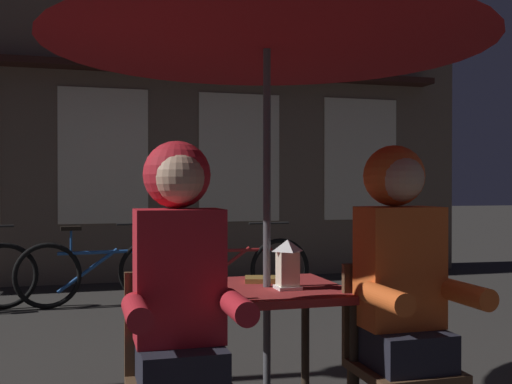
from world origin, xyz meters
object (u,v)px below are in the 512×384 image
at_px(lantern, 288,263).
at_px(person_right_hooded, 402,273).
at_px(bicycle_third, 100,272).
at_px(book, 265,279).
at_px(cafe_table, 267,308).
at_px(person_left_hooded, 180,282).
at_px(patio_umbrella, 267,9).
at_px(chair_left, 178,370).
at_px(chair_right, 396,352).
at_px(bicycle_fourth, 233,269).

height_order(lantern, person_right_hooded, person_right_hooded).
relative_size(bicycle_third, book, 8.39).
bearing_deg(person_right_hooded, cafe_table, 138.43).
bearing_deg(person_left_hooded, patio_umbrella, 41.57).
bearing_deg(bicycle_third, lantern, -78.41).
distance_m(chair_left, chair_right, 0.96).
relative_size(cafe_table, chair_right, 0.85).
bearing_deg(person_right_hooded, book, 127.82).
distance_m(person_right_hooded, bicycle_fourth, 3.90).
height_order(bicycle_fourth, book, bicycle_fourth).
xyz_separation_m(chair_left, chair_right, (0.96, 0.00, 0.00)).
bearing_deg(chair_left, chair_right, 0.00).
height_order(lantern, person_left_hooded, person_left_hooded).
relative_size(person_left_hooded, person_right_hooded, 1.00).
distance_m(chair_left, person_left_hooded, 0.36).
bearing_deg(patio_umbrella, person_left_hooded, -138.43).
xyz_separation_m(chair_left, person_left_hooded, (-0.00, -0.06, 0.36)).
distance_m(lantern, book, 0.26).
bearing_deg(bicycle_third, bicycle_fourth, -7.98).
xyz_separation_m(chair_left, person_right_hooded, (0.96, -0.06, 0.36)).
distance_m(patio_umbrella, lantern, 1.20).
bearing_deg(person_left_hooded, lantern, 31.39).
bearing_deg(cafe_table, bicycle_third, 100.74).
bearing_deg(chair_left, cafe_table, 37.55).
distance_m(patio_umbrella, book, 1.32).
bearing_deg(person_left_hooded, cafe_table, 41.57).
relative_size(patio_umbrella, bicycle_third, 1.38).
relative_size(chair_left, book, 4.35).
xyz_separation_m(patio_umbrella, lantern, (0.07, -0.09, -1.20)).
distance_m(patio_umbrella, bicycle_fourth, 3.90).
bearing_deg(chair_right, bicycle_third, 106.28).
bearing_deg(book, lantern, -65.26).
distance_m(chair_left, bicycle_fourth, 3.98).
xyz_separation_m(person_left_hooded, bicycle_third, (-0.21, 4.06, -0.50)).
xyz_separation_m(person_left_hooded, person_right_hooded, (0.96, 0.00, 0.00)).
bearing_deg(chair_left, bicycle_third, 92.98).
bearing_deg(chair_right, chair_left, 180.00).
bearing_deg(patio_umbrella, cafe_table, 0.00).
distance_m(patio_umbrella, chair_left, 1.68).
bearing_deg(chair_right, person_right_hooded, -90.00).
relative_size(chair_right, bicycle_fourth, 0.52).
bearing_deg(bicycle_fourth, book, -100.88).
xyz_separation_m(chair_left, book, (0.51, 0.52, 0.26)).
bearing_deg(book, bicycle_third, 116.99).
relative_size(lantern, chair_left, 0.27).
bearing_deg(person_left_hooded, bicycle_third, 92.94).
xyz_separation_m(cafe_table, person_right_hooded, (0.48, -0.43, 0.21)).
height_order(lantern, chair_right, lantern).
bearing_deg(chair_right, lantern, 145.28).
relative_size(patio_umbrella, chair_left, 2.66).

